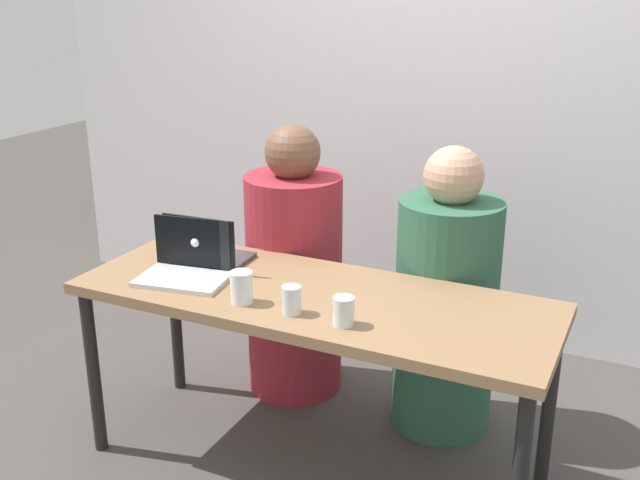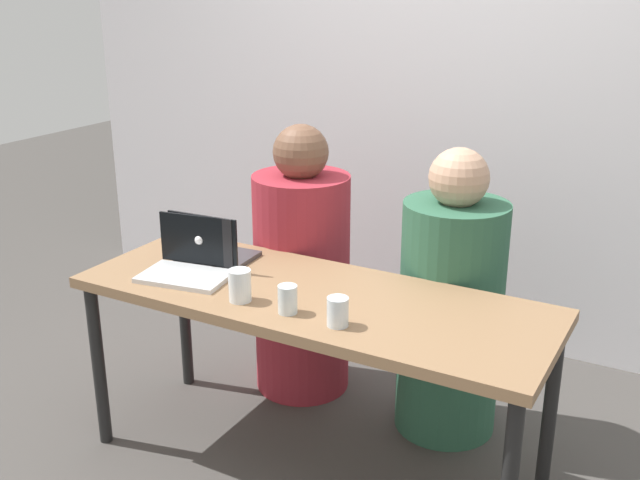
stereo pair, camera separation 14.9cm
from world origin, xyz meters
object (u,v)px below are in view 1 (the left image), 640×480
laptop_back_left (207,253)px  water_glass_right (344,313)px  water_glass_center (292,302)px  person_on_left (294,276)px  laptop_front_left (187,266)px  water_glass_left (242,289)px  person_on_right (446,307)px

laptop_back_left → water_glass_right: 0.75m
water_glass_center → water_glass_right: 0.19m
person_on_left → water_glass_right: 0.92m
laptop_front_left → water_glass_left: 0.32m
laptop_back_left → water_glass_center: bearing=149.0°
person_on_right → laptop_front_left: size_ratio=3.34×
person_on_left → laptop_back_left: person_on_left is taller
person_on_right → water_glass_right: 0.76m
water_glass_center → water_glass_right: size_ratio=1.00×
laptop_front_left → person_on_left: bearing=67.9°
person_on_left → water_glass_left: size_ratio=10.67×
person_on_right → water_glass_center: 0.81m
water_glass_left → water_glass_right: size_ratio=1.17×
person_on_left → water_glass_right: (0.55, -0.71, 0.23)m
water_glass_right → laptop_back_left: bearing=159.0°
person_on_left → water_glass_center: size_ratio=12.46×
water_glass_right → laptop_front_left: bearing=170.7°
water_glass_right → water_glass_left: bearing=178.5°
person_on_right → laptop_back_left: (-0.84, -0.44, 0.24)m
person_on_left → person_on_right: bearing=165.6°
person_on_left → laptop_back_left: (-0.15, -0.44, 0.23)m
person_on_left → laptop_front_left: bearing=62.5°
laptop_front_left → water_glass_center: laptop_front_left is taller
person_on_right → laptop_back_left: 0.98m
person_on_left → water_glass_left: (0.16, -0.70, 0.23)m
water_glass_right → person_on_right: bearing=78.7°
person_on_right → water_glass_left: person_on_right is taller
person_on_left → water_glass_right: bearing=113.5°
person_on_left → water_glass_left: bearing=88.8°
water_glass_left → water_glass_right: water_glass_left is taller
laptop_back_left → person_on_left: bearing=-112.7°
person_on_left → laptop_back_left: bearing=56.5°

